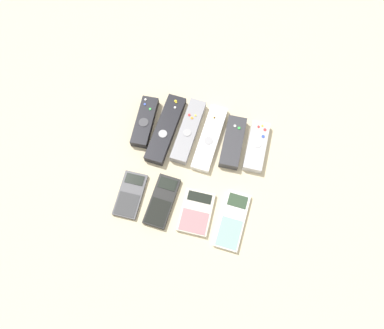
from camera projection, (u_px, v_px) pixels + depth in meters
name	position (u px, v px, depth m)	size (l,w,h in m)	color
ground_plane	(189.00, 176.00, 1.05)	(3.00, 3.00, 0.00)	beige
remote_0	(145.00, 122.00, 1.10)	(0.06, 0.16, 0.03)	black
remote_1	(166.00, 129.00, 1.09)	(0.07, 0.22, 0.03)	black
remote_2	(188.00, 131.00, 1.09)	(0.06, 0.20, 0.03)	gray
remote_3	(210.00, 138.00, 1.09)	(0.06, 0.21, 0.02)	white
remote_4	(233.00, 142.00, 1.08)	(0.06, 0.16, 0.03)	#333338
remote_5	(256.00, 146.00, 1.07)	(0.05, 0.15, 0.03)	#B7B7BC
calculator_0	(130.00, 195.00, 1.03)	(0.07, 0.13, 0.01)	#4C4C51
calculator_1	(162.00, 201.00, 1.02)	(0.07, 0.15, 0.01)	black
calculator_2	(196.00, 212.00, 1.01)	(0.08, 0.12, 0.01)	beige
calculator_3	(232.00, 220.00, 1.00)	(0.07, 0.16, 0.01)	silver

